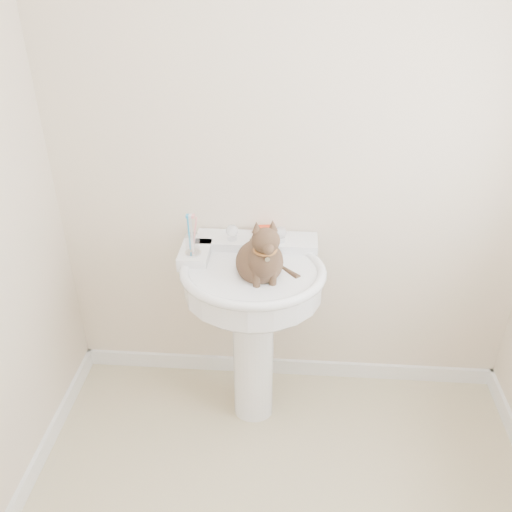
# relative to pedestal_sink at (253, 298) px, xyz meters

# --- Properties ---
(wall_back) EXTENTS (2.20, 0.00, 2.50)m
(wall_back) POSITION_rel_pedestal_sink_xyz_m (0.16, 0.29, 0.55)
(wall_back) COLOR beige
(wall_back) RESTS_ON ground
(baseboard_back) EXTENTS (2.20, 0.02, 0.09)m
(baseboard_back) POSITION_rel_pedestal_sink_xyz_m (0.16, 0.28, -0.65)
(baseboard_back) COLOR white
(baseboard_back) RESTS_ON floor
(pedestal_sink) EXTENTS (0.64, 0.63, 0.88)m
(pedestal_sink) POSITION_rel_pedestal_sink_xyz_m (0.00, 0.00, 0.00)
(pedestal_sink) COLOR white
(pedestal_sink) RESTS_ON floor
(faucet) EXTENTS (0.28, 0.12, 0.14)m
(faucet) POSITION_rel_pedestal_sink_xyz_m (0.00, 0.16, 0.23)
(faucet) COLOR silver
(faucet) RESTS_ON pedestal_sink
(soap_bar) EXTENTS (0.10, 0.07, 0.03)m
(soap_bar) POSITION_rel_pedestal_sink_xyz_m (0.04, 0.25, 0.20)
(soap_bar) COLOR red
(soap_bar) RESTS_ON pedestal_sink
(toothbrush_cup) EXTENTS (0.07, 0.07, 0.19)m
(toothbrush_cup) POSITION_rel_pedestal_sink_xyz_m (-0.26, 0.04, 0.24)
(toothbrush_cup) COLOR silver
(toothbrush_cup) RESTS_ON pedestal_sink
(cat) EXTENTS (0.22, 0.28, 0.40)m
(cat) POSITION_rel_pedestal_sink_xyz_m (0.04, -0.05, 0.23)
(cat) COLOR brown
(cat) RESTS_ON pedestal_sink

